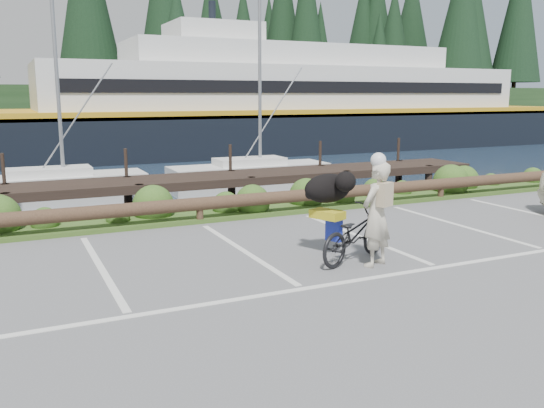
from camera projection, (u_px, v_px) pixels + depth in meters
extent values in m
plane|color=#59595C|center=(291.00, 281.00, 9.03)|extent=(72.00, 72.00, 0.00)
plane|color=#18283B|center=(51.00, 141.00, 51.98)|extent=(160.00, 160.00, 0.00)
cube|color=#3D5B21|center=(191.00, 215.00, 13.74)|extent=(34.00, 1.60, 0.10)
imported|color=black|center=(354.00, 234.00, 10.07)|extent=(1.95, 1.32, 0.97)
imported|color=beige|center=(376.00, 214.00, 9.72)|extent=(0.77, 0.65, 1.80)
ellipsoid|color=black|center=(328.00, 188.00, 10.32)|extent=(0.77, 1.02, 0.53)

